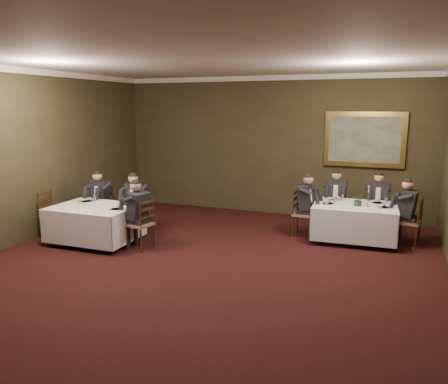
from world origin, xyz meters
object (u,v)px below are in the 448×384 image
Objects in this scene: chair_sec_backright at (137,221)px; chair_sec_backleft at (103,217)px; candlestick at (368,199)px; diner_sec_backright at (137,211)px; painting at (364,140)px; chair_main_endleft at (303,223)px; diner_sec_backleft at (102,208)px; centerpiece at (359,199)px; diner_sec_endright at (140,223)px; table_main at (354,220)px; chair_main_backright at (376,219)px; diner_main_endleft at (304,213)px; diner_main_backleft at (335,206)px; chair_sec_endleft at (54,224)px; chair_main_endright at (409,232)px; table_second at (95,221)px; chair_sec_endright at (141,234)px; chair_main_backleft at (335,216)px; diner_main_backright at (377,209)px; diner_main_endright at (409,221)px.

chair_sec_backleft is at bearing 3.99° from chair_sec_backright.
diner_sec_backright is at bearing -166.36° from candlestick.
painting is at bearing -144.37° from chair_sec_backright.
diner_sec_backleft is at bearing -72.72° from chair_main_endleft.
diner_sec_endright is at bearing -153.34° from centerpiece.
table_main is at bearing -161.93° from diner_sec_backright.
chair_main_backright is 1.74m from diner_main_endleft.
diner_sec_endright is 4.40m from centerpiece.
diner_sec_backright is at bearing -147.17° from painting.
candlestick is at bearing -161.05° from chair_sec_backleft.
diner_main_backleft is at bearing 121.70° from centerpiece.
chair_sec_endleft is (-2.12, -0.04, -0.23)m from diner_sec_endright.
diner_main_backleft reaches higher than chair_sec_backright.
chair_main_endright is at bearing 7.83° from centerpiece.
diner_sec_endright reaches higher than chair_sec_backleft.
centerpiece is at bearing -174.50° from candlestick.
table_second is 1.08m from chair_sec_endright.
painting reaches higher than diner_sec_backleft.
chair_main_backleft is 2.26× the size of candlestick.
chair_sec_backleft reaches higher than table_second.
table_second is at bearing 66.36° from chair_sec_backright.
chair_main_endleft and chair_sec_backleft have the same top height.
diner_sec_backright and diner_sec_endright have the same top height.
chair_sec_endright is (-4.89, -2.11, 0.00)m from chair_main_endright.
diner_main_backleft and diner_sec_endright have the same top height.
candlestick is at bearing -54.19° from chair_sec_endright.
diner_main_endleft is 4.48m from chair_sec_backleft.
painting is at bearing 37.36° from table_second.
diner_sec_backright is at bearing 46.18° from diner_sec_endright.
diner_sec_backleft is 0.90m from diner_sec_backright.
chair_main_backright is at bearing -153.87° from diner_sec_backright.
chair_main_endleft is at bearing 178.43° from centerpiece.
chair_main_endright is at bearing -164.33° from chair_sec_backright.
chair_main_backright is 0.23m from diner_main_backright.
diner_main_endright is at bearing -164.29° from chair_sec_backright.
chair_sec_backright reaches higher than table_second.
diner_main_endright is at bearing 151.79° from diner_main_backleft.
chair_main_endleft is 4.48m from diner_sec_backleft.
chair_sec_backright is 0.23m from diner_sec_backright.
chair_sec_backleft is 3.62× the size of centerpiece.
chair_sec_backleft is at bearing -151.72° from painting.
chair_main_backright is 0.74× the size of diner_main_backright.
chair_main_endright is 0.54× the size of painting.
chair_sec_endright is at bearing -52.36° from diner_main_endleft.
table_second is 1.27× the size of diner_sec_backleft.
diner_sec_backleft is 4.87× the size of centerpiece.
table_second is at bearing 100.85° from chair_sec_endright.
diner_main_backright and diner_main_endright have the same top height.
chair_main_endright is at bearing 2.79° from table_main.
chair_main_backleft is 4.43m from diner_sec_endright.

